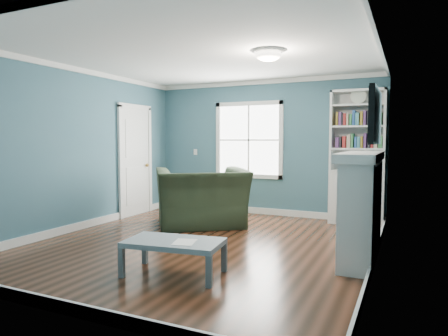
% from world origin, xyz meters
% --- Properties ---
extents(floor, '(5.00, 5.00, 0.00)m').
position_xyz_m(floor, '(0.00, 0.00, 0.00)').
color(floor, black).
rests_on(floor, ground).
extents(room_walls, '(5.00, 5.00, 5.00)m').
position_xyz_m(room_walls, '(0.00, 0.00, 1.58)').
color(room_walls, '#355B6C').
rests_on(room_walls, ground).
extents(trim, '(4.50, 5.00, 2.60)m').
position_xyz_m(trim, '(0.00, 0.00, 1.24)').
color(trim, white).
rests_on(trim, ground).
extents(window, '(1.40, 0.06, 1.50)m').
position_xyz_m(window, '(-0.30, 2.49, 1.45)').
color(window, white).
rests_on(window, room_walls).
extents(bookshelf, '(0.90, 0.35, 2.31)m').
position_xyz_m(bookshelf, '(1.77, 2.30, 0.92)').
color(bookshelf, silver).
rests_on(bookshelf, ground).
extents(fireplace, '(0.44, 1.58, 1.30)m').
position_xyz_m(fireplace, '(2.08, 0.20, 0.64)').
color(fireplace, black).
rests_on(fireplace, ground).
extents(tv, '(0.06, 1.10, 0.65)m').
position_xyz_m(tv, '(2.20, 0.20, 1.72)').
color(tv, black).
rests_on(tv, fireplace).
extents(door, '(0.12, 0.98, 2.17)m').
position_xyz_m(door, '(-2.22, 1.40, 1.07)').
color(door, silver).
rests_on(door, ground).
extents(ceiling_fixture, '(0.38, 0.38, 0.15)m').
position_xyz_m(ceiling_fixture, '(0.90, 0.10, 2.55)').
color(ceiling_fixture, white).
rests_on(ceiling_fixture, room_walls).
extents(light_switch, '(0.08, 0.01, 0.12)m').
position_xyz_m(light_switch, '(-1.50, 2.48, 1.20)').
color(light_switch, white).
rests_on(light_switch, room_walls).
extents(recliner, '(1.76, 1.65, 1.29)m').
position_xyz_m(recliner, '(-0.59, 1.05, 0.65)').
color(recliner, '#1F2E1C').
rests_on(recliner, ground).
extents(coffee_table, '(1.10, 0.70, 0.38)m').
position_xyz_m(coffee_table, '(0.31, -1.26, 0.33)').
color(coffee_table, '#4E585E').
rests_on(coffee_table, ground).
extents(paper_sheet, '(0.29, 0.33, 0.00)m').
position_xyz_m(paper_sheet, '(0.46, -1.29, 0.38)').
color(paper_sheet, white).
rests_on(paper_sheet, coffee_table).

